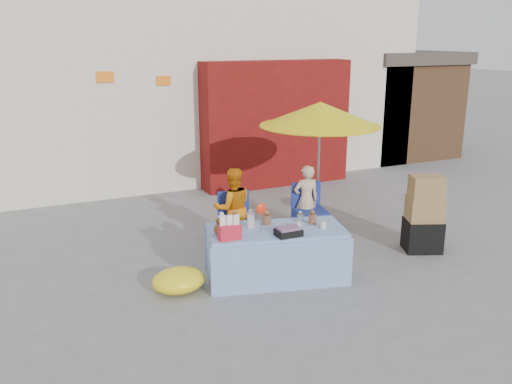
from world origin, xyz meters
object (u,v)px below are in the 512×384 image
chair_left (237,233)px  chair_right (310,222)px  umbrella (320,115)px  box_stack (424,216)px  market_table (276,253)px  vendor_beige (306,200)px  vendor_orange (233,208)px

chair_left → chair_right: same height
chair_left → umbrella: (1.55, 0.28, 1.64)m
chair_left → box_stack: bearing=-16.5°
market_table → vendor_beige: (1.17, 1.28, 0.22)m
vendor_orange → box_stack: vendor_orange is taller
market_table → box_stack: 2.41m
vendor_beige → box_stack: bearing=142.1°
market_table → box_stack: size_ratio=1.69×
vendor_orange → chair_left: bearing=99.9°
chair_right → umbrella: size_ratio=0.41×
umbrella → box_stack: umbrella is taller
chair_right → vendor_beige: 0.34m
chair_right → box_stack: bearing=-34.8°
chair_left → chair_right: size_ratio=1.00×
market_table → vendor_beige: size_ratio=1.70×
market_table → vendor_orange: 1.31m
box_stack → vendor_orange: bearing=152.1°
market_table → chair_right: bearing=58.4°
vendor_beige → box_stack: box_stack is taller
vendor_beige → box_stack: size_ratio=0.99×
chair_right → vendor_orange: vendor_orange is taller
vendor_beige → market_table: bearing=56.4°
chair_right → umbrella: (0.30, 0.28, 1.64)m
umbrella → box_stack: 2.21m
market_table → chair_right: size_ratio=2.28×
chair_right → umbrella: 1.69m
chair_right → vendor_orange: 1.31m
vendor_orange → vendor_beige: 1.25m
vendor_orange → umbrella: size_ratio=0.58×
vendor_orange → vendor_beige: bearing=-171.1°
market_table → vendor_orange: vendor_orange is taller
chair_right → box_stack: box_stack is taller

